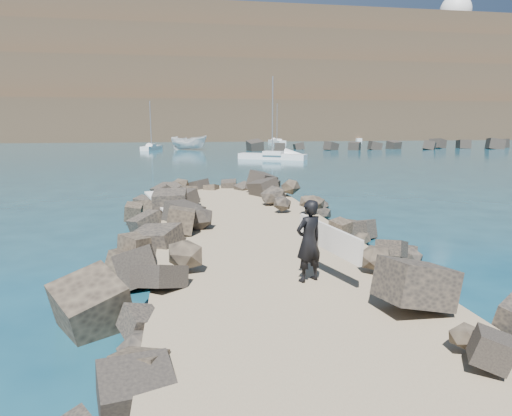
# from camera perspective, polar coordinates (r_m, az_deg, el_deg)

# --- Properties ---
(ground) EXTENTS (800.00, 800.00, 0.00)m
(ground) POSITION_cam_1_polar(r_m,az_deg,el_deg) (15.39, -0.63, -4.83)
(ground) COLOR #0F384C
(ground) RESTS_ON ground
(jetty) EXTENTS (6.00, 26.00, 0.60)m
(jetty) POSITION_cam_1_polar(r_m,az_deg,el_deg) (13.41, 0.72, -5.82)
(jetty) COLOR #8C7759
(jetty) RESTS_ON ground
(riprap_left) EXTENTS (2.60, 22.00, 1.00)m
(riprap_left) POSITION_cam_1_polar(r_m,az_deg,el_deg) (13.64, -11.78, -4.89)
(riprap_left) COLOR black
(riprap_left) RESTS_ON ground
(riprap_right) EXTENTS (2.60, 22.00, 1.00)m
(riprap_right) POSITION_cam_1_polar(r_m,az_deg,el_deg) (14.60, 11.66, -3.87)
(riprap_right) COLOR black
(riprap_right) RESTS_ON ground
(breakwater_secondary) EXTENTS (52.00, 4.00, 1.20)m
(breakwater_secondary) POSITION_cam_1_polar(r_m,az_deg,el_deg) (79.11, 18.64, 7.43)
(breakwater_secondary) COLOR black
(breakwater_secondary) RESTS_ON ground
(headland) EXTENTS (360.00, 140.00, 32.00)m
(headland) POSITION_cam_1_polar(r_m,az_deg,el_deg) (175.50, -5.83, 14.33)
(headland) COLOR #2D4919
(headland) RESTS_ON ground
(surfboard_resting) EXTENTS (1.37, 2.29, 0.07)m
(surfboard_resting) POSITION_cam_1_polar(r_m,az_deg,el_deg) (17.67, -11.75, 0.40)
(surfboard_resting) COLOR white
(surfboard_resting) RESTS_ON riprap_left
(boat_imported) EXTENTS (6.20, 3.77, 2.25)m
(boat_imported) POSITION_cam_1_polar(r_m,az_deg,el_deg) (73.66, -8.38, 8.09)
(boat_imported) COLOR silver
(boat_imported) RESTS_ON ground
(surfer_with_board) EXTENTS (1.23, 2.20, 1.84)m
(surfer_with_board) POSITION_cam_1_polar(r_m,az_deg,el_deg) (10.15, 6.96, -4.05)
(surfer_with_board) COLOR black
(surfer_with_board) RESTS_ON jetty
(radome) EXTENTS (10.83, 10.83, 17.15)m
(radome) POSITION_cam_1_polar(r_m,az_deg,el_deg) (190.20, 23.65, 21.15)
(radome) COLOR silver
(radome) RESTS_ON headland
(sailboat_b) EXTENTS (3.18, 6.43, 7.68)m
(sailboat_b) POSITION_cam_1_polar(r_m,az_deg,el_deg) (74.14, -12.92, 7.35)
(sailboat_b) COLOR silver
(sailboat_b) RESTS_ON ground
(sailboat_d) EXTENTS (2.50, 7.09, 8.39)m
(sailboat_d) POSITION_cam_1_polar(r_m,az_deg,el_deg) (97.54, 2.64, 8.29)
(sailboat_d) COLOR silver
(sailboat_d) RESTS_ON ground
(sailboat_f) EXTENTS (1.59, 5.66, 6.90)m
(sailboat_f) POSITION_cam_1_polar(r_m,az_deg,el_deg) (114.82, 12.24, 8.40)
(sailboat_f) COLOR silver
(sailboat_f) RESTS_ON ground
(sailboat_c) EXTENTS (7.73, 5.53, 9.48)m
(sailboat_c) POSITION_cam_1_polar(r_m,az_deg,el_deg) (53.17, 2.06, 6.47)
(sailboat_c) COLOR silver
(sailboat_c) RESTS_ON ground
(headland_buildings) EXTENTS (137.50, 30.50, 5.00)m
(headland_buildings) POSITION_cam_1_polar(r_m,az_deg,el_deg) (170.58, -3.31, 20.57)
(headland_buildings) COLOR white
(headland_buildings) RESTS_ON headland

